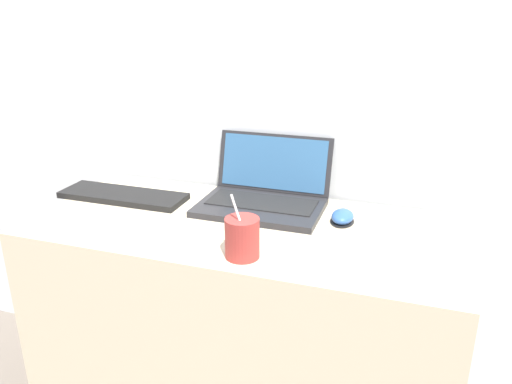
{
  "coord_description": "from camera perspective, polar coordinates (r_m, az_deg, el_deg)",
  "views": [
    {
      "loc": [
        0.47,
        -0.99,
        1.38
      ],
      "look_at": [
        0.02,
        0.36,
        0.86
      ],
      "focal_mm": 35.0,
      "sensor_mm": 36.0,
      "label": 1
    }
  ],
  "objects": [
    {
      "name": "wall_back",
      "position": [
        1.66,
        2.2,
        15.82
      ],
      "size": [
        7.0,
        0.04,
        2.5
      ],
      "color": "silver",
      "rests_on": "ground_plane"
    },
    {
      "name": "drink_cup",
      "position": [
        1.26,
        -1.59,
        -5.18
      ],
      "size": [
        0.09,
        0.09,
        0.17
      ],
      "color": "#9E332D",
      "rests_on": "desk"
    },
    {
      "name": "desk",
      "position": [
        1.67,
        -1.47,
        -15.92
      ],
      "size": [
        1.26,
        0.57,
        0.78
      ],
      "color": "beige",
      "rests_on": "ground_plane"
    },
    {
      "name": "external_keyboard",
      "position": [
        1.73,
        -14.93,
        -0.4
      ],
      "size": [
        0.43,
        0.14,
        0.02
      ],
      "color": "black",
      "rests_on": "desk"
    },
    {
      "name": "laptop",
      "position": [
        1.6,
        0.99,
        -0.11
      ],
      "size": [
        0.39,
        0.31,
        0.21
      ],
      "color": "#232326",
      "rests_on": "desk"
    },
    {
      "name": "computer_mouse",
      "position": [
        1.5,
        9.86,
        -2.84
      ],
      "size": [
        0.07,
        0.1,
        0.04
      ],
      "color": "black",
      "rests_on": "desk"
    }
  ]
}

